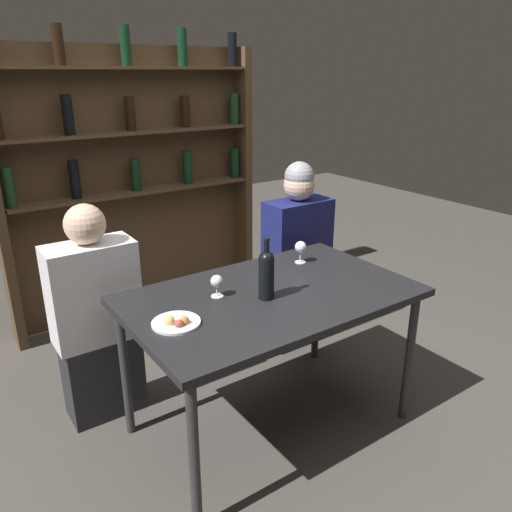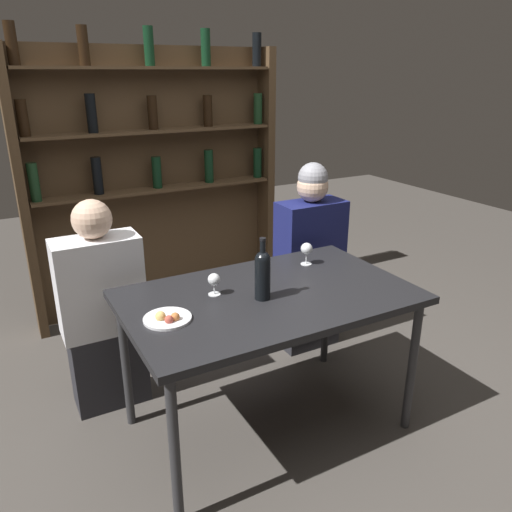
% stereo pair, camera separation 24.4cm
% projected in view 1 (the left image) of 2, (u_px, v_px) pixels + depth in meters
% --- Properties ---
extents(ground_plane, '(10.00, 10.00, 0.00)m').
position_uv_depth(ground_plane, '(270.00, 423.00, 2.67)').
color(ground_plane, '#47423D').
extents(dining_table, '(1.38, 0.85, 0.77)m').
position_uv_depth(dining_table, '(271.00, 305.00, 2.42)').
color(dining_table, black).
rests_on(dining_table, ground_plane).
extents(wine_rack_wall, '(1.89, 0.21, 2.05)m').
position_uv_depth(wine_rack_wall, '(133.00, 174.00, 3.59)').
color(wine_rack_wall, '#4C3823').
rests_on(wine_rack_wall, ground_plane).
extents(wine_bottle, '(0.07, 0.07, 0.30)m').
position_uv_depth(wine_bottle, '(266.00, 272.00, 2.30)').
color(wine_bottle, black).
rests_on(wine_bottle, dining_table).
extents(wine_glass_0, '(0.06, 0.06, 0.11)m').
position_uv_depth(wine_glass_0, '(217.00, 282.00, 2.34)').
color(wine_glass_0, silver).
rests_on(wine_glass_0, dining_table).
extents(wine_glass_1, '(0.06, 0.06, 0.12)m').
position_uv_depth(wine_glass_1, '(301.00, 248.00, 2.75)').
color(wine_glass_1, silver).
rests_on(wine_glass_1, dining_table).
extents(food_plate_0, '(0.21, 0.21, 0.05)m').
position_uv_depth(food_plate_0, '(176.00, 322.00, 2.09)').
color(food_plate_0, white).
rests_on(food_plate_0, dining_table).
extents(seated_person_left, '(0.44, 0.22, 1.18)m').
position_uv_depth(seated_person_left, '(97.00, 322.00, 2.59)').
color(seated_person_left, '#26262B').
rests_on(seated_person_left, ground_plane).
extents(seated_person_right, '(0.43, 0.22, 1.25)m').
position_uv_depth(seated_person_right, '(297.00, 260.00, 3.29)').
color(seated_person_right, '#26262B').
rests_on(seated_person_right, ground_plane).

